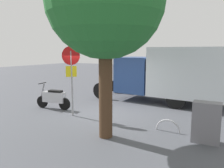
{
  "coord_description": "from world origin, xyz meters",
  "views": [
    {
      "loc": [
        -5.26,
        7.79,
        2.7
      ],
      "look_at": [
        0.18,
        -0.79,
        1.18
      ],
      "focal_mm": 35.79,
      "sensor_mm": 36.0,
      "label": 1
    }
  ],
  "objects_px": {
    "street_tree": "(105,0)",
    "utility_cabinet": "(206,122)",
    "box_truck_near": "(171,73)",
    "bike_rack_hoop": "(168,131)",
    "motorcycle": "(54,98)",
    "stop_sign": "(71,70)"
  },
  "relations": [
    {
      "from": "stop_sign",
      "to": "utility_cabinet",
      "type": "height_order",
      "value": "stop_sign"
    },
    {
      "from": "stop_sign",
      "to": "street_tree",
      "type": "bearing_deg",
      "value": 154.8
    },
    {
      "from": "motorcycle",
      "to": "bike_rack_hoop",
      "type": "bearing_deg",
      "value": 168.54
    },
    {
      "from": "box_truck_near",
      "to": "bike_rack_hoop",
      "type": "height_order",
      "value": "box_truck_near"
    },
    {
      "from": "motorcycle",
      "to": "utility_cabinet",
      "type": "bearing_deg",
      "value": 166.41
    },
    {
      "from": "stop_sign",
      "to": "bike_rack_hoop",
      "type": "relative_size",
      "value": 3.4
    },
    {
      "from": "box_truck_near",
      "to": "stop_sign",
      "type": "height_order",
      "value": "stop_sign"
    },
    {
      "from": "utility_cabinet",
      "to": "bike_rack_hoop",
      "type": "distance_m",
      "value": 1.4
    },
    {
      "from": "box_truck_near",
      "to": "motorcycle",
      "type": "xyz_separation_m",
      "value": [
        4.25,
        4.06,
        -1.07
      ]
    },
    {
      "from": "box_truck_near",
      "to": "stop_sign",
      "type": "relative_size",
      "value": 2.45
    },
    {
      "from": "utility_cabinet",
      "to": "bike_rack_hoop",
      "type": "xyz_separation_m",
      "value": [
        1.23,
        -0.26,
        -0.61
      ]
    },
    {
      "from": "stop_sign",
      "to": "street_tree",
      "type": "height_order",
      "value": "street_tree"
    },
    {
      "from": "box_truck_near",
      "to": "stop_sign",
      "type": "distance_m",
      "value": 5.24
    },
    {
      "from": "box_truck_near",
      "to": "utility_cabinet",
      "type": "distance_m",
      "value": 5.12
    },
    {
      "from": "street_tree",
      "to": "bike_rack_hoop",
      "type": "xyz_separation_m",
      "value": [
        -1.52,
        -1.49,
        -4.16
      ]
    },
    {
      "from": "stop_sign",
      "to": "street_tree",
      "type": "xyz_separation_m",
      "value": [
        -2.47,
        1.16,
        2.24
      ]
    },
    {
      "from": "street_tree",
      "to": "utility_cabinet",
      "type": "xyz_separation_m",
      "value": [
        -2.75,
        -1.23,
        -3.55
      ]
    },
    {
      "from": "street_tree",
      "to": "bike_rack_hoop",
      "type": "height_order",
      "value": "street_tree"
    },
    {
      "from": "motorcycle",
      "to": "stop_sign",
      "type": "distance_m",
      "value": 2.1
    },
    {
      "from": "box_truck_near",
      "to": "bike_rack_hoop",
      "type": "bearing_deg",
      "value": 106.24
    },
    {
      "from": "utility_cabinet",
      "to": "box_truck_near",
      "type": "bearing_deg",
      "value": -60.53
    },
    {
      "from": "box_truck_near",
      "to": "bike_rack_hoop",
      "type": "distance_m",
      "value": 4.58
    }
  ]
}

